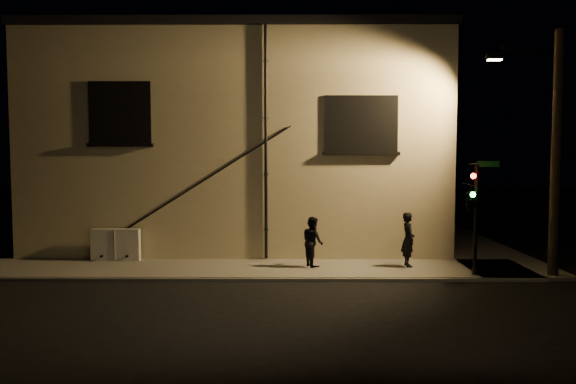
{
  "coord_description": "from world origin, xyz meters",
  "views": [
    {
      "loc": [
        -0.88,
        -17.11,
        3.94
      ],
      "look_at": [
        -1.0,
        1.8,
        2.64
      ],
      "focal_mm": 35.0,
      "sensor_mm": 36.0,
      "label": 1
    }
  ],
  "objects_px": {
    "pedestrian_a": "(408,239)",
    "streetlamp_pole": "(553,149)",
    "pedestrian_b": "(313,241)",
    "utility_cabinet": "(116,245)",
    "traffic_signal": "(471,199)"
  },
  "relations": [
    {
      "from": "pedestrian_a",
      "to": "streetlamp_pole",
      "type": "xyz_separation_m",
      "value": [
        4.21,
        -1.27,
        3.03
      ]
    },
    {
      "from": "utility_cabinet",
      "to": "pedestrian_b",
      "type": "bearing_deg",
      "value": -8.02
    },
    {
      "from": "utility_cabinet",
      "to": "streetlamp_pole",
      "type": "distance_m",
      "value": 15.01
    },
    {
      "from": "streetlamp_pole",
      "to": "pedestrian_b",
      "type": "bearing_deg",
      "value": 170.28
    },
    {
      "from": "pedestrian_a",
      "to": "pedestrian_b",
      "type": "relative_size",
      "value": 1.09
    },
    {
      "from": "pedestrian_a",
      "to": "streetlamp_pole",
      "type": "distance_m",
      "value": 5.34
    },
    {
      "from": "utility_cabinet",
      "to": "pedestrian_b",
      "type": "distance_m",
      "value": 7.08
    },
    {
      "from": "pedestrian_a",
      "to": "traffic_signal",
      "type": "distance_m",
      "value": 2.63
    },
    {
      "from": "utility_cabinet",
      "to": "pedestrian_a",
      "type": "bearing_deg",
      "value": -5.51
    },
    {
      "from": "utility_cabinet",
      "to": "streetlamp_pole",
      "type": "xyz_separation_m",
      "value": [
        14.44,
        -2.26,
        3.38
      ]
    },
    {
      "from": "pedestrian_b",
      "to": "traffic_signal",
      "type": "relative_size",
      "value": 0.47
    },
    {
      "from": "pedestrian_a",
      "to": "traffic_signal",
      "type": "height_order",
      "value": "traffic_signal"
    },
    {
      "from": "streetlamp_pole",
      "to": "pedestrian_a",
      "type": "bearing_deg",
      "value": 163.18
    },
    {
      "from": "utility_cabinet",
      "to": "pedestrian_a",
      "type": "relative_size",
      "value": 0.94
    },
    {
      "from": "traffic_signal",
      "to": "streetlamp_pole",
      "type": "xyz_separation_m",
      "value": [
        2.58,
        0.14,
        1.53
      ]
    }
  ]
}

